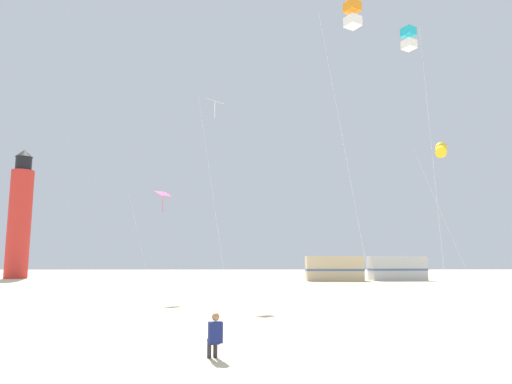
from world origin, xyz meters
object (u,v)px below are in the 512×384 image
Objects in this scene: kite_tube_gold at (441,150)px; kite_flyer_standing at (215,335)px; kite_diamond_white at (215,110)px; rv_van_tan at (334,269)px; rv_van_silver at (397,268)px; lighthouse_distant at (20,217)px; kite_box_cyan at (409,39)px; kite_diamond_rainbow at (162,197)px; kite_box_orange at (352,15)px.

kite_flyer_standing is at bearing -127.86° from kite_tube_gold.
kite_diamond_white is 15.26m from kite_tube_gold.
rv_van_tan is 7.63m from rv_van_silver.
lighthouse_distant is at bearing 131.76° from kite_diamond_white.
kite_flyer_standing is at bearing -103.14° from rv_van_tan.
lighthouse_distant is at bearing 171.12° from rv_van_tan.
lighthouse_distant is 2.59× the size of rv_van_tan.
kite_box_cyan is 35.11m from rv_van_silver.
rv_van_tan is (12.05, 23.51, -10.86)m from kite_diamond_white.
kite_tube_gold reaches higher than kite_diamond_rainbow.
kite_box_cyan reaches higher than rv_van_tan.
rv_van_tan reaches higher than kite_flyer_standing.
kite_diamond_white reaches higher than rv_van_tan.
kite_diamond_rainbow is (-13.88, 6.72, -7.47)m from kite_box_cyan.
kite_box_orange is at bearing -114.60° from rv_van_silver.
kite_box_cyan is at bearing -121.94° from kite_tube_gold.
lighthouse_distant is at bearing 135.27° from kite_box_cyan.
rv_van_silver is (19.60, 24.62, -10.86)m from kite_diamond_white.
kite_box_cyan is (-4.43, -7.11, 4.17)m from kite_tube_gold.
lighthouse_distant reaches higher than kite_flyer_standing.
kite_diamond_white reaches higher than kite_diamond_rainbow.
kite_box_orange is 38.99m from rv_van_silver.
kite_flyer_standing is 0.18× the size of rv_van_silver.
kite_box_cyan reaches higher than kite_diamond_rainbow.
kite_tube_gold is 1.52× the size of kite_diamond_rainbow.
kite_diamond_white is at bearing -115.67° from rv_van_tan.
lighthouse_distant is 40.64m from rv_van_tan.
kite_diamond_rainbow is at bearing -121.37° from rv_van_tan.
kite_tube_gold is at bearing -144.40° from kite_flyer_standing.
kite_tube_gold is 18.61m from kite_diamond_rainbow.
kite_box_orange is at bearing -44.64° from kite_diamond_rainbow.
lighthouse_distant reaches higher than rv_van_silver.
lighthouse_distant is 47.85m from rv_van_silver.
kite_diamond_rainbow is (-18.31, -0.40, -3.30)m from kite_tube_gold.
kite_flyer_standing is 0.08× the size of kite_box_orange.
rv_van_silver is at bearing 51.47° from kite_diamond_white.
kite_box_orange reaches higher than kite_flyer_standing.
kite_box_orange is at bearing -56.16° from kite_diamond_white.
kite_box_cyan is (3.72, 3.31, 0.56)m from kite_box_orange.
rv_van_silver is at bearing 9.83° from rv_van_tan.
kite_tube_gold is at bearing -81.24° from rv_van_tan.
kite_box_cyan is 2.12× the size of kite_diamond_rainbow.
kite_tube_gold is 0.75× the size of kite_box_orange.
kite_box_cyan reaches higher than kite_tube_gold.
rv_van_tan is at bearing 81.30° from kite_box_orange.
kite_box_cyan is at bearing -25.83° from kite_diamond_rainbow.
kite_tube_gold is 1.60× the size of rv_van_tan.
kite_diamond_rainbow is 34.15m from rv_van_silver.
kite_diamond_white reaches higher than rv_van_silver.
kite_tube_gold is at bearing 51.97° from kite_box_orange.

